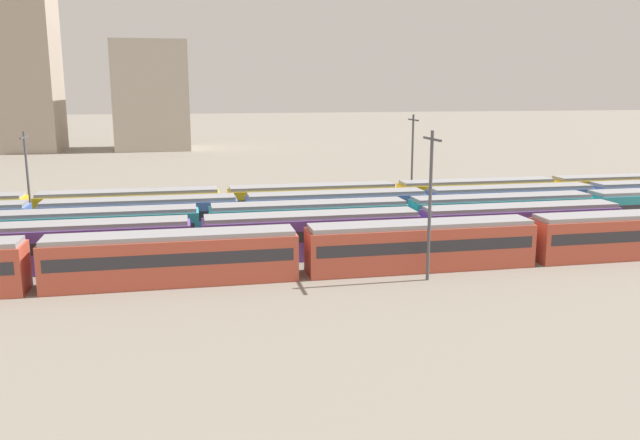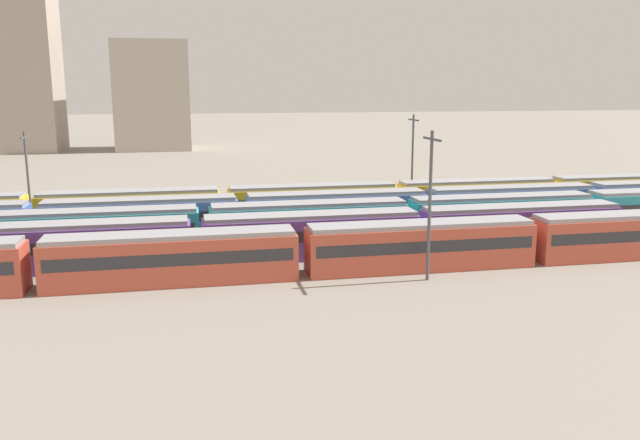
{
  "view_description": "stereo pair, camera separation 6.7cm",
  "coord_description": "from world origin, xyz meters",
  "px_view_note": "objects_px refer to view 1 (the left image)",
  "views": [
    {
      "loc": [
        19.66,
        -46.28,
        13.98
      ],
      "look_at": [
        31.29,
        10.4,
        2.04
      ],
      "focal_mm": 36.27,
      "sensor_mm": 36.0,
      "label": 1
    },
    {
      "loc": [
        19.73,
        -46.29,
        13.98
      ],
      "look_at": [
        31.29,
        10.4,
        2.04
      ],
      "focal_mm": 36.27,
      "sensor_mm": 36.0,
      "label": 2
    }
  ],
  "objects_px": {
    "train_track_3": "(336,210)",
    "train_track_4": "(397,199)",
    "train_track_2": "(309,222)",
    "catenary_pole_3": "(412,158)",
    "train_track_0": "(301,251)",
    "catenary_pole_1": "(27,173)",
    "catenary_pole_2": "(430,199)",
    "train_track_1": "(197,240)"
  },
  "relations": [
    {
      "from": "train_track_0",
      "to": "catenary_pole_1",
      "type": "bearing_deg",
      "value": 135.55
    },
    {
      "from": "train_track_0",
      "to": "catenary_pole_1",
      "type": "distance_m",
      "value": 34.02
    },
    {
      "from": "train_track_1",
      "to": "train_track_4",
      "type": "bearing_deg",
      "value": 35.38
    },
    {
      "from": "catenary_pole_1",
      "to": "train_track_0",
      "type": "bearing_deg",
      "value": -44.45
    },
    {
      "from": "train_track_1",
      "to": "catenary_pole_3",
      "type": "relative_size",
      "value": 6.83
    },
    {
      "from": "train_track_3",
      "to": "catenary_pole_3",
      "type": "distance_m",
      "value": 14.06
    },
    {
      "from": "train_track_0",
      "to": "catenary_pole_2",
      "type": "height_order",
      "value": "catenary_pole_2"
    },
    {
      "from": "train_track_2",
      "to": "catenary_pole_1",
      "type": "relative_size",
      "value": 9.74
    },
    {
      "from": "catenary_pole_1",
      "to": "catenary_pole_2",
      "type": "xyz_separation_m",
      "value": [
        33.08,
        -26.66,
        0.7
      ]
    },
    {
      "from": "train_track_1",
      "to": "catenary_pole_3",
      "type": "distance_m",
      "value": 31.11
    },
    {
      "from": "catenary_pole_3",
      "to": "train_track_0",
      "type": "bearing_deg",
      "value": -125.74
    },
    {
      "from": "catenary_pole_3",
      "to": "catenary_pole_1",
      "type": "bearing_deg",
      "value": 179.97
    },
    {
      "from": "train_track_1",
      "to": "train_track_2",
      "type": "relative_size",
      "value": 0.8
    },
    {
      "from": "catenary_pole_3",
      "to": "train_track_1",
      "type": "bearing_deg",
      "value": -143.18
    },
    {
      "from": "train_track_3",
      "to": "catenary_pole_1",
      "type": "bearing_deg",
      "value": 165.11
    },
    {
      "from": "catenary_pole_1",
      "to": "catenary_pole_3",
      "type": "xyz_separation_m",
      "value": [
        41.2,
        -0.02,
        0.69
      ]
    },
    {
      "from": "catenary_pole_1",
      "to": "catenary_pole_3",
      "type": "distance_m",
      "value": 41.2
    },
    {
      "from": "train_track_0",
      "to": "catenary_pole_2",
      "type": "bearing_deg",
      "value": -18.34
    },
    {
      "from": "train_track_0",
      "to": "train_track_4",
      "type": "relative_size",
      "value": 0.66
    },
    {
      "from": "train_track_3",
      "to": "train_track_4",
      "type": "bearing_deg",
      "value": 32.95
    },
    {
      "from": "train_track_3",
      "to": "catenary_pole_1",
      "type": "relative_size",
      "value": 9.74
    },
    {
      "from": "train_track_2",
      "to": "train_track_4",
      "type": "bearing_deg",
      "value": 41.48
    },
    {
      "from": "train_track_2",
      "to": "train_track_3",
      "type": "distance_m",
      "value": 6.41
    },
    {
      "from": "train_track_4",
      "to": "train_track_0",
      "type": "bearing_deg",
      "value": -124.56
    },
    {
      "from": "train_track_1",
      "to": "catenary_pole_3",
      "type": "height_order",
      "value": "catenary_pole_3"
    },
    {
      "from": "train_track_2",
      "to": "train_track_4",
      "type": "height_order",
      "value": "same"
    },
    {
      "from": "train_track_3",
      "to": "catenary_pole_3",
      "type": "bearing_deg",
      "value": 36.98
    },
    {
      "from": "train_track_1",
      "to": "train_track_2",
      "type": "xyz_separation_m",
      "value": [
        10.21,
        5.2,
        0.0
      ]
    },
    {
      "from": "train_track_4",
      "to": "catenary_pole_3",
      "type": "relative_size",
      "value": 10.28
    },
    {
      "from": "train_track_0",
      "to": "catenary_pole_3",
      "type": "xyz_separation_m",
      "value": [
        17.04,
        23.68,
        4.13
      ]
    },
    {
      "from": "train_track_0",
      "to": "train_track_2",
      "type": "height_order",
      "value": "same"
    },
    {
      "from": "train_track_2",
      "to": "train_track_4",
      "type": "distance_m",
      "value": 15.7
    },
    {
      "from": "train_track_2",
      "to": "train_track_4",
      "type": "relative_size",
      "value": 0.83
    },
    {
      "from": "train_track_0",
      "to": "train_track_2",
      "type": "relative_size",
      "value": 0.8
    },
    {
      "from": "train_track_0",
      "to": "train_track_4",
      "type": "bearing_deg",
      "value": 55.44
    },
    {
      "from": "train_track_2",
      "to": "catenary_pole_3",
      "type": "height_order",
      "value": "catenary_pole_3"
    },
    {
      "from": "catenary_pole_2",
      "to": "catenary_pole_3",
      "type": "relative_size",
      "value": 1.0
    },
    {
      "from": "train_track_0",
      "to": "train_track_3",
      "type": "height_order",
      "value": "same"
    },
    {
      "from": "train_track_4",
      "to": "catenary_pole_3",
      "type": "height_order",
      "value": "catenary_pole_3"
    },
    {
      "from": "train_track_2",
      "to": "train_track_3",
      "type": "height_order",
      "value": "same"
    },
    {
      "from": "train_track_3",
      "to": "train_track_4",
      "type": "height_order",
      "value": "same"
    },
    {
      "from": "train_track_2",
      "to": "train_track_3",
      "type": "relative_size",
      "value": 1.0
    }
  ]
}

